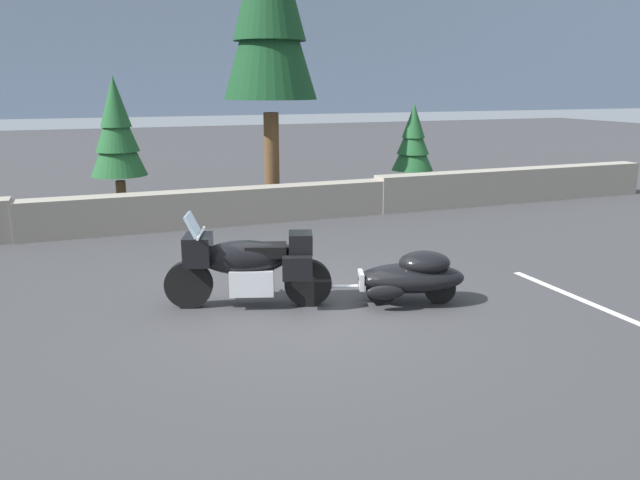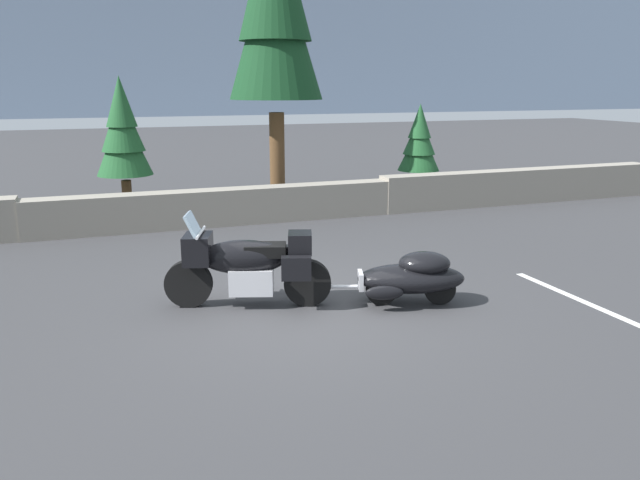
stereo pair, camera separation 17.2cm
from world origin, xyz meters
name	(u,v)px [view 2 (the right image)]	position (x,y,z in m)	size (l,w,h in m)	color
ground_plane	(301,308)	(0.00, 0.00, 0.00)	(80.00, 80.00, 0.00)	#38383A
stone_guard_wall	(219,206)	(0.02, 5.69, 0.42)	(24.00, 0.59, 0.88)	gray
distant_ridgeline	(98,50)	(0.00, 95.69, 8.00)	(240.00, 80.00, 16.00)	#8C9EB7
touring_motorcycle	(247,263)	(-0.66, 0.34, 0.62)	(2.24, 1.17, 1.33)	black
car_shaped_trailer	(412,276)	(1.51, -0.39, 0.41)	(2.20, 1.14, 0.76)	black
pine_tree_secondary	(419,141)	(5.51, 6.73, 1.59)	(1.09, 1.09, 2.55)	brown
pine_tree_far_right	(122,131)	(-1.85, 6.85, 2.01)	(1.22, 1.22, 3.22)	brown
parking_stripe_marker	(602,309)	(3.88, -1.50, 0.00)	(0.12, 3.60, 0.01)	silver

